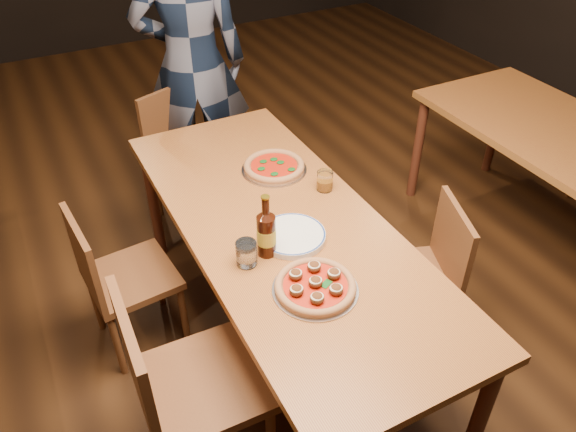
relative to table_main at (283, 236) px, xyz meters
name	(u,v)px	position (x,y,z in m)	size (l,w,h in m)	color
ground	(283,339)	(0.00, 0.00, -0.68)	(9.00, 9.00, 0.00)	black
table_main	(283,236)	(0.00, 0.00, 0.00)	(0.80, 2.00, 0.75)	maroon
chair_main_nw	(201,383)	(-0.54, -0.40, -0.20)	(0.45, 0.45, 0.95)	brown
chair_main_sw	(131,276)	(-0.61, 0.35, -0.27)	(0.38, 0.38, 0.82)	brown
chair_main_e	(409,276)	(0.54, -0.24, -0.27)	(0.38, 0.38, 0.81)	brown
chair_end	(191,157)	(-0.01, 1.21, -0.25)	(0.40, 0.40, 0.85)	brown
pizza_meatball	(315,286)	(-0.08, -0.41, 0.09)	(0.32, 0.32, 0.06)	#B7B7BF
pizza_margherita	(274,167)	(0.15, 0.39, 0.09)	(0.31, 0.31, 0.04)	#B7B7BF
plate_stack	(292,236)	(-0.01, -0.11, 0.08)	(0.27, 0.27, 0.03)	white
beer_bottle	(266,234)	(-0.14, -0.15, 0.17)	(0.08, 0.08, 0.27)	black
water_glass	(246,253)	(-0.24, -0.16, 0.12)	(0.08, 0.08, 0.10)	white
amber_glass	(325,181)	(0.29, 0.14, 0.12)	(0.07, 0.07, 0.09)	#AC6113
diner	(192,64)	(0.12, 1.43, 0.23)	(0.66, 0.44, 1.82)	black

